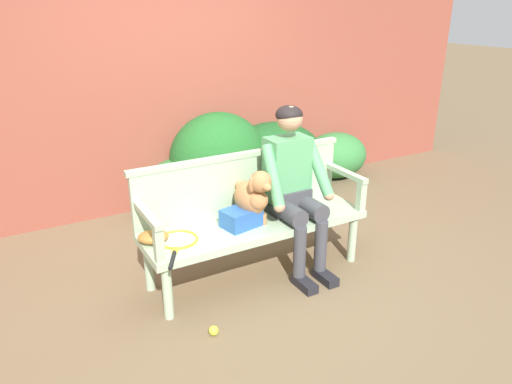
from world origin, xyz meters
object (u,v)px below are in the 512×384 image
Objects in this scene: tennis_racket at (178,241)px; person_seated at (293,183)px; tennis_ball at (214,330)px; baseball_glove at (153,237)px; sports_bag at (241,218)px; garden_bench at (256,228)px; dog_on_bench at (253,196)px.

person_seated is at bearing 0.51° from tennis_racket.
tennis_racket is 8.62× the size of tennis_ball.
tennis_racket is 2.59× the size of baseball_glove.
baseball_glove is 0.78m from tennis_ball.
sports_bag is at bearing 9.80° from baseball_glove.
garden_bench is at bearing 5.10° from sports_bag.
person_seated is 1.15m from baseball_glove.
tennis_ball is (0.03, -0.51, -0.45)m from tennis_racket.
dog_on_bench is 0.80m from baseball_glove.
dog_on_bench is (-0.03, -0.01, 0.29)m from garden_bench.
sports_bag is (0.52, 0.01, 0.06)m from tennis_racket.
person_seated reaches higher than garden_bench.
baseball_glove is at bearing 175.87° from garden_bench.
dog_on_bench reaches higher than baseball_glove.
garden_bench is 0.46m from person_seated.
tennis_racket is 0.68m from tennis_ball.
tennis_racket is (-0.63, -0.02, -0.22)m from dog_on_bench.
garden_bench is 0.29m from dog_on_bench.
sports_bag is at bearing -174.90° from garden_bench.
sports_bag reaches higher than tennis_racket.
garden_bench reaches higher than tennis_ball.
tennis_racket is (-0.98, -0.01, -0.26)m from person_seated.
person_seated is (0.32, -0.02, 0.33)m from garden_bench.
sports_bag is 0.88m from tennis_ball.
tennis_racket is at bearing -179.49° from person_seated.
sports_bag is at bearing 179.27° from person_seated.
dog_on_bench is at bearing 10.81° from baseball_glove.
tennis_racket is at bearing -178.41° from sports_bag.
baseball_glove reaches higher than tennis_ball.
person_seated is at bearing -0.73° from sports_bag.
baseball_glove is (-0.15, 0.08, 0.04)m from tennis_racket.
baseball_glove is at bearing 176.14° from person_seated.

